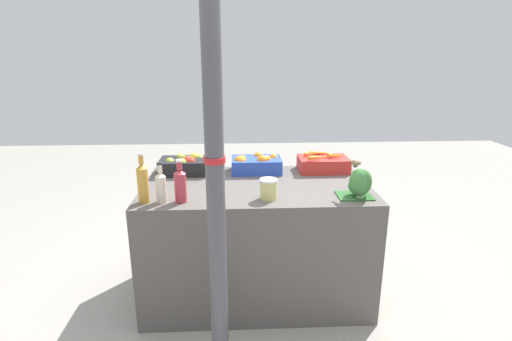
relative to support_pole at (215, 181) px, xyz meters
The scene contains 12 objects.
ground_plane 1.38m from the support_pole, 72.56° to the left, with size 10.00×10.00×0.00m, color gray.
market_table 1.06m from the support_pole, 72.56° to the left, with size 1.57×0.90×0.85m, color #56514C.
support_pole is the anchor object (origin of this frame).
apple_crate 1.12m from the support_pole, 104.98° to the left, with size 0.38×0.25×0.14m.
orange_crate 1.11m from the support_pole, 76.60° to the left, with size 0.38×0.25×0.14m.
carrot_crate 1.33m from the support_pole, 53.87° to the left, with size 0.38×0.25×0.15m.
broccoli_pile 1.01m from the support_pole, 27.75° to the left, with size 0.22×0.20×0.20m.
juice_bottle_amber 0.66m from the support_pole, 135.95° to the left, with size 0.07×0.07×0.31m.
juice_bottle_cloudy 0.60m from the support_pole, 128.48° to the left, with size 0.06×0.06×0.26m.
juice_bottle_ruby 0.54m from the support_pole, 118.04° to the left, with size 0.07×0.07×0.27m.
pickle_jar 0.60m from the support_pole, 57.37° to the left, with size 0.11×0.11×0.13m.
sparrow_bird 0.98m from the support_pole, 29.70° to the left, with size 0.05×0.13×0.05m.
Camera 1 is at (-0.13, -2.64, 1.75)m, focal length 28.00 mm.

